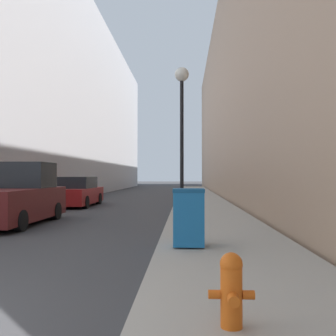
% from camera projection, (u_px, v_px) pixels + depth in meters
% --- Properties ---
extents(sidewalk_right, '(3.10, 60.00, 0.15)m').
position_uv_depth(sidewalk_right, '(202.00, 203.00, 21.10)').
color(sidewalk_right, '#9E998E').
rests_on(sidewalk_right, ground).
extents(building_left_glass, '(12.00, 60.00, 16.29)m').
position_uv_depth(building_left_glass, '(15.00, 95.00, 29.94)').
color(building_left_glass, '#BCBCC1').
rests_on(building_left_glass, ground).
extents(building_right_stone, '(12.00, 60.00, 15.65)m').
position_uv_depth(building_right_stone, '(297.00, 96.00, 28.89)').
color(building_right_stone, '#9E7F66').
rests_on(building_right_stone, ground).
extents(fire_hydrant, '(0.46, 0.34, 0.74)m').
position_uv_depth(fire_hydrant, '(231.00, 288.00, 3.72)').
color(fire_hydrant, '#D15614').
rests_on(fire_hydrant, sidewalk_right).
extents(trash_bin, '(0.66, 0.70, 1.23)m').
position_uv_depth(trash_bin, '(189.00, 217.00, 7.98)').
color(trash_bin, '#19609E').
rests_on(trash_bin, sidewalk_right).
extents(lamppost, '(0.48, 0.48, 5.22)m').
position_uv_depth(lamppost, '(182.00, 112.00, 12.78)').
color(lamppost, black).
rests_on(lamppost, sidewalk_right).
extents(pickup_truck, '(2.26, 4.89, 2.13)m').
position_uv_depth(pickup_truck, '(13.00, 198.00, 12.76)').
color(pickup_truck, '#561919').
rests_on(pickup_truck, ground).
extents(parked_sedan_near, '(1.80, 4.71, 1.58)m').
position_uv_depth(parked_sedan_near, '(78.00, 193.00, 20.19)').
color(parked_sedan_near, maroon).
rests_on(parked_sedan_near, ground).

